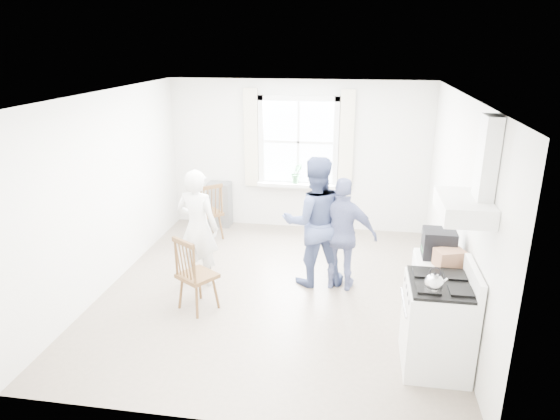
# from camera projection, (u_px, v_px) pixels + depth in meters

# --- Properties ---
(room_shell) EXTENTS (4.62, 5.12, 2.64)m
(room_shell) POSITION_uv_depth(u_px,v_px,m) (274.00, 199.00, 6.33)
(room_shell) COLOR gray
(room_shell) RESTS_ON ground
(window_assembly) EXTENTS (1.88, 0.24, 1.70)m
(window_assembly) POSITION_uv_depth(u_px,v_px,m) (298.00, 147.00, 8.56)
(window_assembly) COLOR white
(window_assembly) RESTS_ON room_shell
(range_hood) EXTENTS (0.45, 0.76, 0.94)m
(range_hood) POSITION_uv_depth(u_px,v_px,m) (472.00, 191.00, 4.56)
(range_hood) COLOR silver
(range_hood) RESTS_ON room_shell
(shelf_unit) EXTENTS (0.40, 0.30, 0.80)m
(shelf_unit) POSITION_uv_depth(u_px,v_px,m) (220.00, 204.00, 9.00)
(shelf_unit) COLOR slate
(shelf_unit) RESTS_ON ground
(gas_stove) EXTENTS (0.68, 0.76, 1.12)m
(gas_stove) POSITION_uv_depth(u_px,v_px,m) (438.00, 324.00, 5.04)
(gas_stove) COLOR white
(gas_stove) RESTS_ON ground
(kettle) EXTENTS (0.18, 0.18, 0.25)m
(kettle) POSITION_uv_depth(u_px,v_px,m) (434.00, 283.00, 4.69)
(kettle) COLOR silver
(kettle) RESTS_ON gas_stove
(low_cabinet) EXTENTS (0.50, 0.55, 0.90)m
(low_cabinet) POSITION_uv_depth(u_px,v_px,m) (435.00, 295.00, 5.70)
(low_cabinet) COLOR silver
(low_cabinet) RESTS_ON ground
(stereo_stack) EXTENTS (0.36, 0.32, 0.32)m
(stereo_stack) POSITION_uv_depth(u_px,v_px,m) (439.00, 244.00, 5.55)
(stereo_stack) COLOR black
(stereo_stack) RESTS_ON low_cabinet
(cardboard_box) EXTENTS (0.35, 0.30, 0.19)m
(cardboard_box) POSITION_uv_depth(u_px,v_px,m) (449.00, 258.00, 5.33)
(cardboard_box) COLOR #946547
(cardboard_box) RESTS_ON low_cabinet
(windsor_chair_a) EXTENTS (0.58, 0.58, 0.99)m
(windsor_chair_a) POSITION_uv_depth(u_px,v_px,m) (210.00, 206.00, 8.24)
(windsor_chair_a) COLOR #4B3018
(windsor_chair_a) RESTS_ON ground
(windsor_chair_b) EXTENTS (0.57, 0.56, 0.98)m
(windsor_chair_b) POSITION_uv_depth(u_px,v_px,m) (190.00, 267.00, 6.04)
(windsor_chair_b) COLOR #4B3018
(windsor_chair_b) RESTS_ON ground
(person_left) EXTENTS (0.68, 0.68, 1.62)m
(person_left) POSITION_uv_depth(u_px,v_px,m) (198.00, 228.00, 6.73)
(person_left) COLOR silver
(person_left) RESTS_ON ground
(person_mid) EXTENTS (1.07, 1.07, 1.79)m
(person_mid) POSITION_uv_depth(u_px,v_px,m) (314.00, 222.00, 6.70)
(person_mid) COLOR #3F4C76
(person_mid) RESTS_ON ground
(person_right) EXTENTS (1.03, 1.03, 1.54)m
(person_right) POSITION_uv_depth(u_px,v_px,m) (343.00, 235.00, 6.58)
(person_right) COLOR navy
(person_right) RESTS_ON ground
(potted_plant) EXTENTS (0.24, 0.24, 0.35)m
(potted_plant) POSITION_uv_depth(u_px,v_px,m) (297.00, 173.00, 8.62)
(potted_plant) COLOR #316F3B
(potted_plant) RESTS_ON window_assembly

